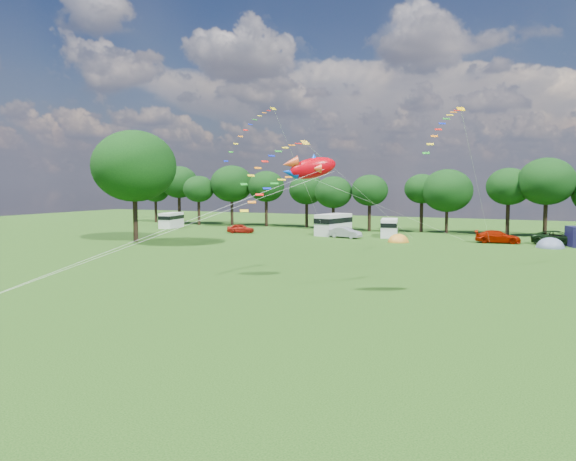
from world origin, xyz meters
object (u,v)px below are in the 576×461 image
at_px(campervan_b, 333,224).
at_px(fish_kite, 309,168).
at_px(car_d, 558,238).
at_px(campervan_c, 389,227).
at_px(tent_orange, 398,242).
at_px(big_tree, 134,166).
at_px(tent_greyblue, 550,248).
at_px(car_c, 498,237).
at_px(car_b, 345,233).
at_px(car_a, 241,228).
at_px(campervan_a, 171,220).

bearing_deg(campervan_b, fish_kite, -149.97).
relative_size(car_d, campervan_c, 1.12).
bearing_deg(tent_orange, big_tree, -155.72).
bearing_deg(tent_greyblue, campervan_b, 172.40).
height_order(car_c, car_d, car_d).
bearing_deg(car_d, big_tree, 115.69).
height_order(big_tree, tent_greyblue, big_tree).
distance_m(big_tree, campervan_b, 26.88).
bearing_deg(car_b, big_tree, 134.99).
distance_m(big_tree, tent_greyblue, 48.21).
xyz_separation_m(car_a, fish_kite, (25.15, -33.74, 7.41)).
distance_m(car_b, car_d, 24.74).
bearing_deg(fish_kite, car_d, 37.96).
distance_m(car_c, tent_greyblue, 6.25).
relative_size(tent_orange, fish_kite, 0.74).
height_order(campervan_b, campervan_c, campervan_b).
bearing_deg(campervan_c, car_d, -105.11).
bearing_deg(campervan_b, car_c, -81.25).
height_order(car_b, campervan_b, campervan_b).
xyz_separation_m(campervan_c, tent_orange, (2.71, -5.78, -1.25)).
bearing_deg(big_tree, car_a, 69.63).
height_order(campervan_c, tent_orange, campervan_c).
xyz_separation_m(car_b, car_d, (24.55, 3.10, 0.10)).
distance_m(car_d, campervan_b, 27.38).
relative_size(campervan_a, tent_greyblue, 1.57).
bearing_deg(tent_orange, tent_greyblue, 5.39).
bearing_deg(tent_orange, car_d, 16.83).
xyz_separation_m(car_a, campervan_a, (-14.44, 3.17, 0.63)).
bearing_deg(big_tree, campervan_b, 44.35).
xyz_separation_m(car_a, tent_greyblue, (39.45, -0.71, -0.62)).
relative_size(car_c, campervan_b, 0.79).
relative_size(big_tree, tent_greyblue, 4.05).
height_order(campervan_b, tent_orange, campervan_b).
bearing_deg(car_b, campervan_c, -42.16).
distance_m(campervan_b, campervan_c, 7.57).
distance_m(car_a, fish_kite, 42.73).
bearing_deg(car_b, tent_greyblue, -81.55).
bearing_deg(tent_greyblue, fish_kite, -113.40).
bearing_deg(car_c, car_d, -87.08).
distance_m(tent_greyblue, fish_kite, 36.88).
xyz_separation_m(car_c, campervan_c, (-13.46, 1.65, 0.53)).
height_order(campervan_a, tent_orange, campervan_a).
relative_size(campervan_a, campervan_c, 0.99).
bearing_deg(campervan_b, car_a, 113.91).
xyz_separation_m(big_tree, fish_kite, (30.80, -18.54, -0.97)).
relative_size(car_d, campervan_a, 1.13).
xyz_separation_m(campervan_a, campervan_c, (34.78, 0.35, -0.00)).
bearing_deg(car_a, tent_orange, -111.67).
xyz_separation_m(car_d, campervan_c, (-19.84, 0.60, 0.48)).
xyz_separation_m(car_a, tent_orange, (23.06, -2.25, -0.62)).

